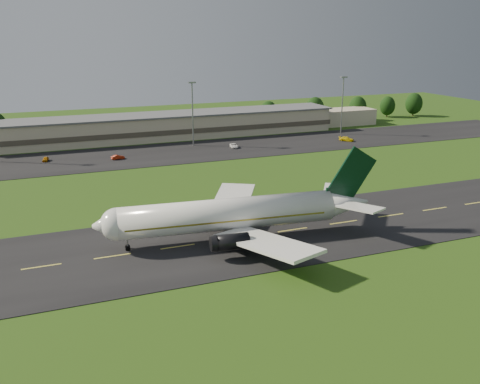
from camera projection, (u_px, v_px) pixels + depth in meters
name	position (u px, v px, depth m)	size (l,w,h in m)	color
ground	(293.00, 230.00, 99.14)	(360.00, 360.00, 0.00)	#1F4310
taxiway	(293.00, 230.00, 99.12)	(220.00, 30.00, 0.10)	black
apron	(185.00, 152.00, 163.21)	(260.00, 30.00, 0.10)	black
airliner	(233.00, 214.00, 93.51)	(51.24, 41.95, 15.57)	white
terminal	(184.00, 125.00, 185.85)	(145.00, 16.00, 8.40)	#B5A88A
light_mast_centre	(192.00, 106.00, 168.42)	(2.40, 1.20, 20.35)	gray
light_mast_east	(343.00, 98.00, 187.81)	(2.40, 1.20, 20.35)	gray
tree_line	(256.00, 113.00, 205.50)	(193.36, 9.05, 10.52)	black
service_vehicle_a	(45.00, 159.00, 151.22)	(1.39, 3.47, 1.18)	#BF7B0B
service_vehicle_b	(118.00, 157.00, 153.43)	(1.31, 3.75, 1.24)	#A9230B
service_vehicle_c	(234.00, 146.00, 168.69)	(2.10, 4.55, 1.27)	white
service_vehicle_d	(346.00, 139.00, 178.82)	(2.02, 4.97, 1.44)	yellow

